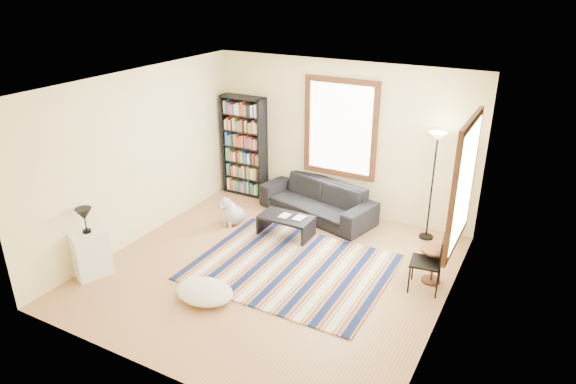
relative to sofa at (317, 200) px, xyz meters
The scene contains 21 objects.
floor 2.10m from the sofa, 83.66° to the right, with size 5.00×5.00×0.10m, color #B27451.
ceiling 3.26m from the sofa, 83.66° to the right, with size 5.00×5.00×0.10m, color white.
wall_back 1.21m from the sofa, 65.51° to the left, with size 5.00×0.10×2.80m, color beige.
wall_front 4.73m from the sofa, 87.17° to the right, with size 5.00×0.10×2.80m, color beige.
wall_left 3.28m from the sofa, 138.56° to the right, with size 0.10×5.00×2.80m, color beige.
wall_right 3.62m from the sofa, 36.43° to the right, with size 0.10×5.00×2.80m, color beige.
window_back 1.37m from the sofa, 61.53° to the left, with size 1.20×0.06×1.60m, color white.
window_right 3.24m from the sofa, 24.86° to the right, with size 0.06×1.20×1.60m, color white.
rug 1.93m from the sofa, 76.33° to the right, with size 2.90×2.32×0.02m, color #0B183A.
sofa is the anchor object (origin of this frame).
bookshelf 1.89m from the sofa, behind, with size 0.90×0.30×2.00m, color black.
coffee_table 0.99m from the sofa, 97.35° to the right, with size 0.90×0.50×0.36m, color black.
book_a 1.00m from the sofa, 103.08° to the right, with size 0.15×0.21×0.02m, color beige.
book_b 0.92m from the sofa, 88.44° to the right, with size 0.17×0.23×0.02m, color beige.
floor_cushion 3.15m from the sofa, 94.12° to the right, with size 0.85×0.64×0.21m, color silver.
floor_lamp 2.11m from the sofa, ahead, with size 0.30×0.30×1.86m, color black, non-canonical shape.
side_table 2.71m from the sofa, 26.55° to the right, with size 0.40×0.40×0.54m, color #3F230F.
folding_chair 2.79m from the sofa, 31.56° to the right, with size 0.42×0.40×0.86m, color black.
white_cabinet 4.00m from the sofa, 121.20° to the right, with size 0.38×0.50×0.70m, color white.
table_lamp 4.04m from the sofa, 121.20° to the right, with size 0.24×0.24×0.38m, color black, non-canonical shape.
dog 1.54m from the sofa, 139.03° to the right, with size 0.39×0.55×0.55m, color #BABABA, non-canonical shape.
Camera 1 is at (3.40, -5.79, 4.15)m, focal length 32.00 mm.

